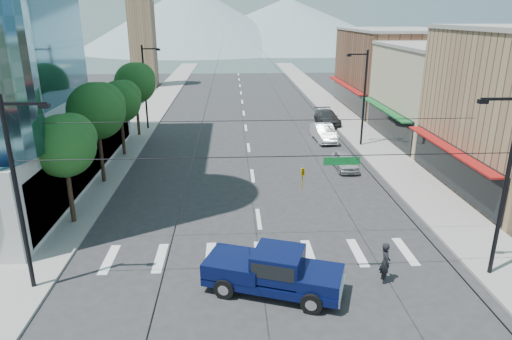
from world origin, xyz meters
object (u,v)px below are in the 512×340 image
at_px(pickup_truck, 273,270).
at_px(parked_car_near, 345,161).
at_px(pedestrian, 385,262).
at_px(parked_car_far, 327,118).
at_px(parked_car_mid, 324,133).

bearing_deg(pickup_truck, parked_car_near, 85.92).
bearing_deg(parked_car_near, pickup_truck, -113.95).
bearing_deg(pedestrian, parked_car_far, -4.65).
bearing_deg(parked_car_far, pedestrian, -99.43).
relative_size(pedestrian, parked_car_near, 0.49).
distance_m(parked_car_mid, parked_car_far, 7.30).
xyz_separation_m(pickup_truck, pedestrian, (5.35, 0.57, -0.10)).
relative_size(pickup_truck, parked_car_far, 1.21).
bearing_deg(pedestrian, parked_car_near, -5.04).
distance_m(pickup_truck, parked_car_far, 34.27).
xyz_separation_m(parked_car_near, parked_car_mid, (0.00, 8.85, 0.13)).
relative_size(parked_car_near, parked_car_far, 0.75).
bearing_deg(parked_car_near, pedestrian, -97.63).
xyz_separation_m(pedestrian, parked_car_near, (2.10, 16.51, -0.30)).
bearing_deg(pedestrian, pickup_truck, 98.26).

